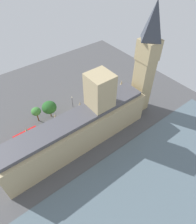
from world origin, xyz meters
TOP-DOWN VIEW (x-y plane):
  - ground_plane at (0.00, 0.00)m, footprint 146.01×146.01m
  - river_thames at (-36.76, 0.00)m, footprint 42.49×131.41m
  - parliament_building at (-1.99, -1.98)m, footprint 12.99×65.42m
  - clock_tower at (-1.59, -37.65)m, footprint 7.99×7.99m
  - car_blue_kerbside at (11.68, -17.09)m, footprint 2.17×4.82m
  - car_white_far_end at (13.47, 0.43)m, footprint 2.04×4.66m
  - double_decker_bus_corner at (13.34, 17.17)m, footprint 2.74×10.53m
  - pedestrian_opposite_hall at (8.09, 11.94)m, footprint 0.60×0.50m
  - pedestrian_trailing at (8.01, -26.85)m, footprint 0.65×0.64m
  - plane_tree_near_tower at (21.01, 8.15)m, footprint 4.51×4.51m
  - plane_tree_leading at (19.97, 1.84)m, footprint 6.98×6.98m
  - street_lamp_midblock at (19.40, -10.60)m, footprint 0.56×0.56m

SIDE VIEW (x-z plane):
  - ground_plane at x=0.00m, z-range 0.00..0.00m
  - river_thames at x=-36.76m, z-range 0.00..0.25m
  - pedestrian_opposite_hall at x=8.09m, z-range -0.08..1.46m
  - pedestrian_trailing at x=8.01m, z-range -0.08..1.48m
  - car_white_far_end at x=13.47m, z-range 0.02..1.76m
  - car_blue_kerbside at x=11.68m, z-range 0.02..1.76m
  - double_decker_bus_corner at x=13.34m, z-range 0.26..5.01m
  - street_lamp_midblock at x=19.40m, z-range 1.30..8.07m
  - plane_tree_leading at x=19.97m, z-range 1.57..10.67m
  - plane_tree_near_tower at x=21.01m, z-range 2.14..10.40m
  - parliament_building at x=-1.99m, z-range -6.21..24.46m
  - clock_tower at x=-1.59m, z-range 0.88..53.03m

